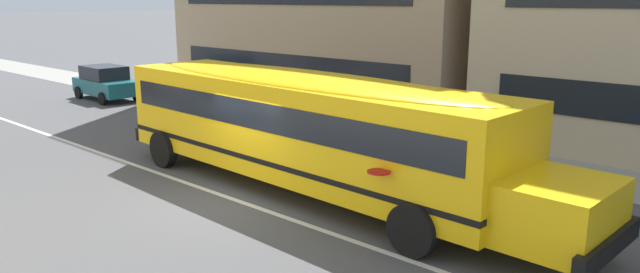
{
  "coord_description": "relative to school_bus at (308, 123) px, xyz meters",
  "views": [
    {
      "loc": [
        10.83,
        -8.84,
        4.87
      ],
      "look_at": [
        2.0,
        0.85,
        1.79
      ],
      "focal_mm": 33.25,
      "sensor_mm": 36.0,
      "label": 1
    }
  ],
  "objects": [
    {
      "name": "parked_car_teal_under_tree",
      "position": [
        -17.06,
        3.63,
        -0.98
      ],
      "size": [
        3.97,
        2.01,
        1.64
      ],
      "rotation": [
        0.0,
        0.0,
        -0.04
      ],
      "color": "#195B66",
      "rests_on": "ground_plane"
    },
    {
      "name": "lane_centreline",
      "position": [
        -0.84,
        -1.69,
        -1.82
      ],
      "size": [
        110.0,
        0.16,
        0.01
      ],
      "primitive_type": "cube",
      "color": "silver",
      "rests_on": "ground_plane"
    },
    {
      "name": "ground_plane",
      "position": [
        -0.84,
        -1.69,
        -1.82
      ],
      "size": [
        400.0,
        400.0,
        0.0
      ],
      "primitive_type": "plane",
      "color": "#4C4C4F"
    },
    {
      "name": "sidewalk_far",
      "position": [
        -0.84,
        6.15,
        -1.82
      ],
      "size": [
        120.0,
        3.0,
        0.01
      ],
      "primitive_type": "cube",
      "color": "gray",
      "rests_on": "ground_plane"
    },
    {
      "name": "school_bus",
      "position": [
        0.0,
        0.0,
        0.0
      ],
      "size": [
        13.79,
        3.52,
        3.07
      ],
      "rotation": [
        0.0,
        0.0,
        -0.03
      ],
      "color": "yellow",
      "rests_on": "ground_plane"
    }
  ]
}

